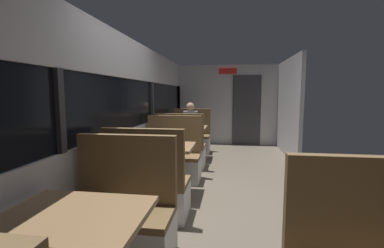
% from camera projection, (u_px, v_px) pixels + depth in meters
% --- Properties ---
extents(ground_plane, '(3.30, 9.20, 0.02)m').
position_uv_depth(ground_plane, '(224.00, 201.00, 3.64)').
color(ground_plane, '#665B4C').
extents(carriage_window_panel_left, '(0.09, 8.48, 2.30)m').
position_uv_depth(carriage_window_panel_left, '(122.00, 120.00, 3.71)').
color(carriage_window_panel_left, '#B2B2B7').
rests_on(carriage_window_panel_left, ground_plane).
extents(carriage_end_bulkhead, '(2.90, 0.11, 2.30)m').
position_uv_depth(carriage_end_bulkhead, '(229.00, 105.00, 7.62)').
color(carriage_end_bulkhead, '#B2B2B7').
rests_on(carriage_end_bulkhead, ground_plane).
extents(carriage_aisle_panel_right, '(0.08, 2.40, 2.30)m').
position_uv_depth(carriage_aisle_panel_right, '(288.00, 108.00, 6.25)').
color(carriage_aisle_panel_right, '#B2B2B7').
rests_on(carriage_aisle_panel_right, ground_plane).
extents(dining_table_near_window, '(0.90, 0.70, 0.74)m').
position_uv_depth(dining_table_near_window, '(74.00, 229.00, 1.63)').
color(dining_table_near_window, '#9E9EA3').
rests_on(dining_table_near_window, ground_plane).
extents(bench_near_window_facing_entry, '(0.95, 0.50, 1.10)m').
position_uv_depth(bench_near_window_facing_entry, '(121.00, 222.00, 2.36)').
color(bench_near_window_facing_entry, silver).
rests_on(bench_near_window_facing_entry, ground_plane).
extents(dining_table_mid_window, '(0.90, 0.70, 0.74)m').
position_uv_depth(dining_table_mid_window, '(162.00, 152.00, 3.78)').
color(dining_table_mid_window, '#9E9EA3').
rests_on(dining_table_mid_window, ground_plane).
extents(bench_mid_window_facing_end, '(0.95, 0.50, 1.10)m').
position_uv_depth(bench_mid_window_facing_end, '(148.00, 190.00, 3.13)').
color(bench_mid_window_facing_end, silver).
rests_on(bench_mid_window_facing_end, ground_plane).
extents(bench_mid_window_facing_entry, '(0.95, 0.50, 1.10)m').
position_uv_depth(bench_mid_window_facing_entry, '(173.00, 161.00, 4.50)').
color(bench_mid_window_facing_entry, silver).
rests_on(bench_mid_window_facing_entry, ground_plane).
extents(dining_table_far_window, '(0.90, 0.70, 0.74)m').
position_uv_depth(dining_table_far_window, '(187.00, 131.00, 5.92)').
color(dining_table_far_window, '#9E9EA3').
rests_on(dining_table_far_window, ground_plane).
extents(bench_far_window_facing_end, '(0.95, 0.50, 1.10)m').
position_uv_depth(bench_far_window_facing_end, '(181.00, 151.00, 5.27)').
color(bench_far_window_facing_end, silver).
rests_on(bench_far_window_facing_end, ground_plane).
extents(bench_far_window_facing_entry, '(0.95, 0.50, 1.10)m').
position_uv_depth(bench_far_window_facing_entry, '(191.00, 139.00, 6.65)').
color(bench_far_window_facing_entry, silver).
rests_on(bench_far_window_facing_entry, ground_plane).
extents(seated_passenger, '(0.47, 0.55, 1.26)m').
position_uv_depth(seated_passenger, '(191.00, 132.00, 6.55)').
color(seated_passenger, '#26262D').
rests_on(seated_passenger, ground_plane).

